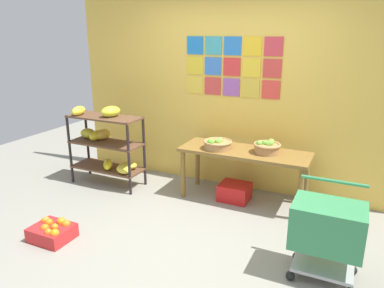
% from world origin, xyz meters
% --- Properties ---
extents(ground, '(9.18, 9.18, 0.00)m').
position_xyz_m(ground, '(0.00, 0.00, 0.00)').
color(ground, gray).
extents(back_wall_with_art, '(4.70, 0.07, 2.66)m').
position_xyz_m(back_wall_with_art, '(-0.00, 1.62, 1.33)').
color(back_wall_with_art, '#E8BD4B').
rests_on(back_wall_with_art, ground).
extents(banana_shelf_unit, '(1.03, 0.45, 1.12)m').
position_xyz_m(banana_shelf_unit, '(-1.60, 0.91, 0.62)').
color(banana_shelf_unit, black).
rests_on(banana_shelf_unit, ground).
extents(display_table, '(1.59, 0.57, 0.67)m').
position_xyz_m(display_table, '(0.31, 1.19, 0.58)').
color(display_table, brown).
rests_on(display_table, ground).
extents(fruit_basket_right, '(0.33, 0.33, 0.16)m').
position_xyz_m(fruit_basket_right, '(0.57, 1.21, 0.74)').
color(fruit_basket_right, '#AE7C4D').
rests_on(fruit_basket_right, display_table).
extents(fruit_basket_centre, '(0.36, 0.36, 0.15)m').
position_xyz_m(fruit_basket_centre, '(-0.02, 1.11, 0.73)').
color(fruit_basket_centre, '#AB7C49').
rests_on(fruit_basket_centre, display_table).
extents(produce_crate_under_table, '(0.37, 0.33, 0.21)m').
position_xyz_m(produce_crate_under_table, '(0.21, 1.16, 0.11)').
color(produce_crate_under_table, red).
rests_on(produce_crate_under_table, ground).
extents(orange_crate_foreground, '(0.40, 0.34, 0.20)m').
position_xyz_m(orange_crate_foreground, '(-1.19, -0.53, 0.09)').
color(orange_crate_foreground, red).
rests_on(orange_crate_foreground, ground).
extents(shopping_cart, '(0.58, 0.46, 0.83)m').
position_xyz_m(shopping_cart, '(1.40, 0.01, 0.48)').
color(shopping_cart, black).
rests_on(shopping_cart, ground).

